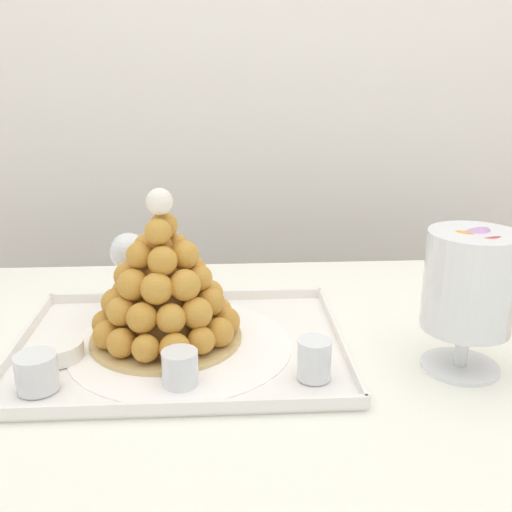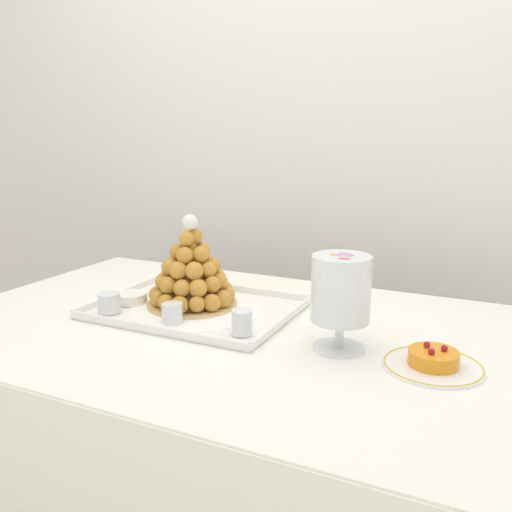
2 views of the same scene
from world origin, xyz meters
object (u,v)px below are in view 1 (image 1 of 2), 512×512
(serving_tray, at_px, (181,346))
(dessert_cup_centre, at_px, (314,361))
(macaron_goblet, at_px, (469,284))
(wine_glass, at_px, (129,255))
(dessert_cup_mid_left, at_px, (180,369))
(creme_brulee_ramekin, at_px, (56,349))
(dessert_cup_left, at_px, (37,374))
(croquembouche, at_px, (164,288))

(serving_tray, distance_m, dessert_cup_centre, 0.23)
(macaron_goblet, distance_m, wine_glass, 0.57)
(serving_tray, xyz_separation_m, dessert_cup_centre, (0.20, -0.12, 0.03))
(dessert_cup_mid_left, relative_size, creme_brulee_ramekin, 0.62)
(dessert_cup_centre, bearing_deg, dessert_cup_left, -178.67)
(serving_tray, distance_m, dessert_cup_left, 0.23)
(serving_tray, relative_size, macaron_goblet, 2.32)
(macaron_goblet, bearing_deg, creme_brulee_ramekin, 175.01)
(creme_brulee_ramekin, bearing_deg, macaron_goblet, -4.99)
(dessert_cup_centre, bearing_deg, serving_tray, 149.76)
(serving_tray, bearing_deg, dessert_cup_mid_left, -86.85)
(creme_brulee_ramekin, bearing_deg, dessert_cup_centre, -12.15)
(creme_brulee_ramekin, relative_size, macaron_goblet, 0.37)
(serving_tray, height_order, creme_brulee_ramekin, creme_brulee_ramekin)
(serving_tray, relative_size, dessert_cup_mid_left, 10.13)
(serving_tray, bearing_deg, creme_brulee_ramekin, -170.43)
(dessert_cup_left, distance_m, macaron_goblet, 0.64)
(creme_brulee_ramekin, height_order, wine_glass, wine_glass)
(dessert_cup_left, relative_size, macaron_goblet, 0.26)
(serving_tray, distance_m, macaron_goblet, 0.46)
(dessert_cup_mid_left, height_order, creme_brulee_ramekin, dessert_cup_mid_left)
(dessert_cup_mid_left, xyz_separation_m, dessert_cup_centre, (0.19, 0.01, 0.00))
(dessert_cup_left, height_order, macaron_goblet, macaron_goblet)
(croquembouche, height_order, dessert_cup_left, croquembouche)
(dessert_cup_centre, distance_m, macaron_goblet, 0.25)
(dessert_cup_centre, distance_m, creme_brulee_ramekin, 0.40)
(dessert_cup_mid_left, relative_size, macaron_goblet, 0.23)
(wine_glass, bearing_deg, dessert_cup_left, -110.21)
(dessert_cup_left, xyz_separation_m, dessert_cup_mid_left, (0.20, 0.00, -0.00))
(dessert_cup_centre, relative_size, macaron_goblet, 0.26)
(serving_tray, bearing_deg, dessert_cup_left, -146.87)
(serving_tray, bearing_deg, dessert_cup_centre, -30.24)
(dessert_cup_mid_left, xyz_separation_m, creme_brulee_ramekin, (-0.20, 0.09, -0.01))
(croquembouche, distance_m, wine_glass, 0.14)
(macaron_goblet, bearing_deg, croquembouche, 166.65)
(creme_brulee_ramekin, bearing_deg, serving_tray, 9.57)
(dessert_cup_left, bearing_deg, dessert_cup_mid_left, 0.63)
(serving_tray, height_order, macaron_goblet, macaron_goblet)
(dessert_cup_left, xyz_separation_m, macaron_goblet, (0.63, 0.04, 0.11))
(dessert_cup_centre, bearing_deg, croquembouche, 148.52)
(dessert_cup_mid_left, bearing_deg, dessert_cup_left, -179.37)
(dessert_cup_centre, bearing_deg, wine_glass, 139.68)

